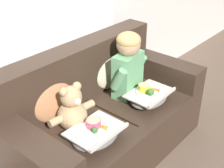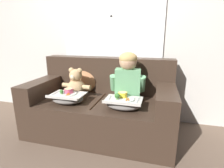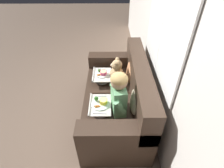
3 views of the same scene
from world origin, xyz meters
name	(u,v)px [view 1 (image 1 of 3)]	position (x,y,z in m)	size (l,w,h in m)	color
ground_plane	(106,152)	(0.00, 0.00, 0.00)	(14.00, 14.00, 0.00)	brown
couch	(100,118)	(0.00, 0.07, 0.34)	(1.80, 0.91, 0.94)	#38281E
throw_pillow_behind_child	(108,68)	(0.34, 0.26, 0.65)	(0.41, 0.20, 0.42)	#C1B293
throw_pillow_behind_teddy	(52,96)	(-0.34, 0.26, 0.65)	(0.42, 0.20, 0.44)	#B2754C
child_figure	(128,61)	(0.34, 0.03, 0.78)	(0.43, 0.23, 0.59)	#66A370
teddy_bear	(72,111)	(-0.34, 0.03, 0.62)	(0.41, 0.29, 0.38)	tan
lap_tray_child	(149,97)	(0.34, -0.20, 0.52)	(0.40, 0.28, 0.19)	slate
lap_tray_teddy	(95,134)	(-0.34, -0.20, 0.52)	(0.40, 0.30, 0.17)	slate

